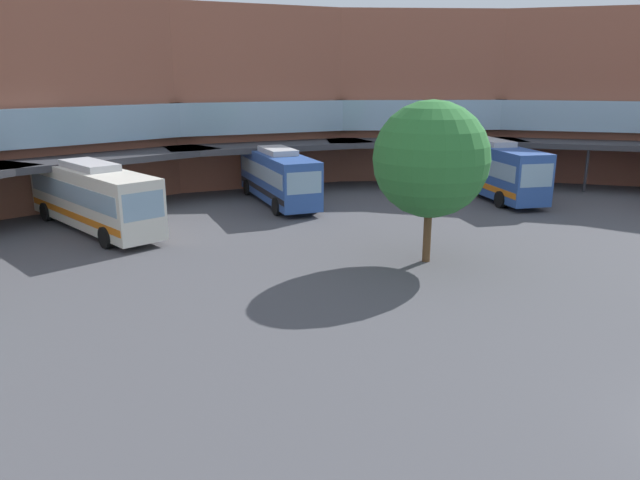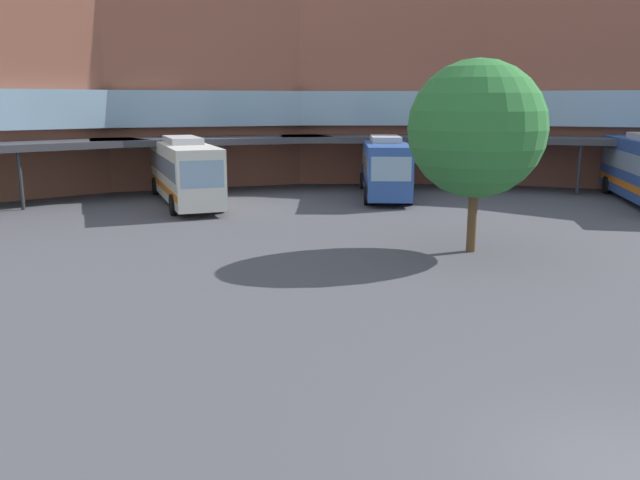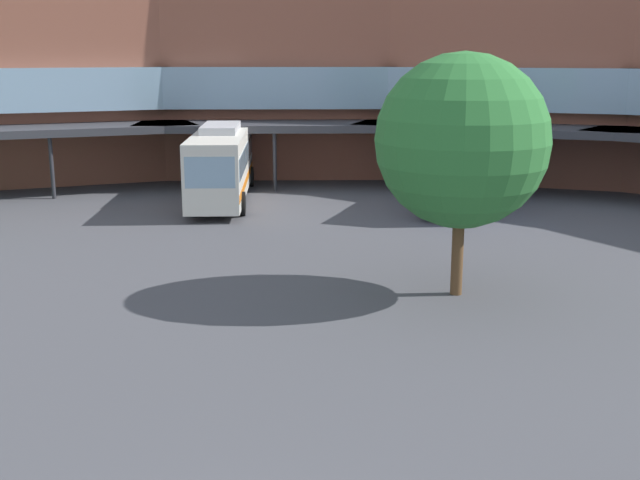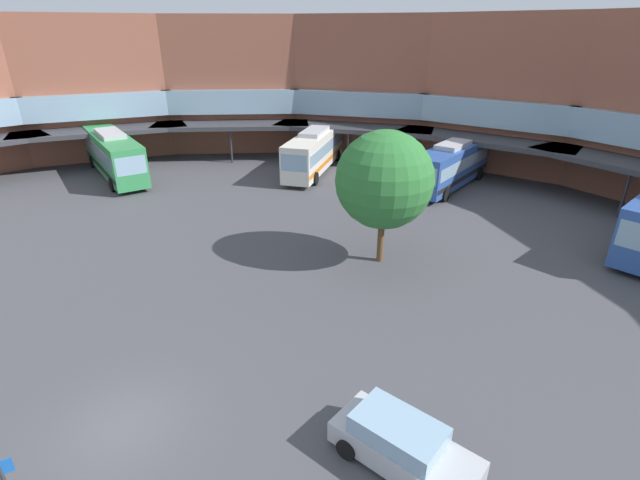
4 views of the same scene
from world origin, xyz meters
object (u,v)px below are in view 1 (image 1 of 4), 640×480
bus_3 (92,196)px  bus_4 (488,167)px  plaza_tree (431,159)px  bus_2 (278,176)px

bus_3 → bus_4: (25.99, -5.02, 0.10)m
bus_3 → plaza_tree: (11.41, -14.45, 2.81)m
bus_4 → plaza_tree: plaza_tree is taller
bus_3 → bus_4: bus_4 is taller
bus_3 → bus_4: bearing=68.5°
bus_2 → bus_3: bearing=-75.1°
bus_2 → bus_4: bearing=79.3°
bus_2 → bus_3: 12.11m
bus_2 → bus_4: size_ratio=0.85×
bus_2 → plaza_tree: (-0.68, -15.15, 2.86)m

